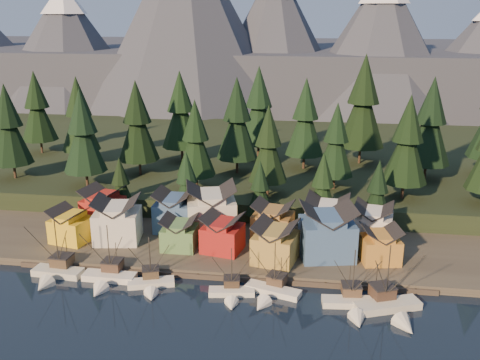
# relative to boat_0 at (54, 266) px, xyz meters

# --- Properties ---
(ground) EXTENTS (500.00, 500.00, 0.00)m
(ground) POSITION_rel_boat_0_xyz_m (31.18, -11.32, -2.55)
(ground) COLOR black
(ground) RESTS_ON ground
(shore_strip) EXTENTS (400.00, 50.00, 1.50)m
(shore_strip) POSITION_rel_boat_0_xyz_m (31.18, 28.68, -1.80)
(shore_strip) COLOR #3A342A
(shore_strip) RESTS_ON ground
(hillside) EXTENTS (420.00, 100.00, 6.00)m
(hillside) POSITION_rel_boat_0_xyz_m (31.18, 78.68, 0.45)
(hillside) COLOR black
(hillside) RESTS_ON ground
(dock) EXTENTS (80.00, 4.00, 1.00)m
(dock) POSITION_rel_boat_0_xyz_m (31.18, 5.18, -2.05)
(dock) COLOR #4D4237
(dock) RESTS_ON ground
(mountain_ridge) EXTENTS (560.00, 190.00, 90.00)m
(mountain_ridge) POSITION_rel_boat_0_xyz_m (26.98, 202.27, 23.51)
(mountain_ridge) COLOR #424655
(mountain_ridge) RESTS_ON ground
(boat_0) EXTENTS (10.11, 10.88, 12.75)m
(boat_0) POSITION_rel_boat_0_xyz_m (0.00, 0.00, 0.00)
(boat_0) COLOR beige
(boat_0) RESTS_ON ground
(boat_1) EXTENTS (10.32, 11.23, 12.12)m
(boat_1) POSITION_rel_boat_0_xyz_m (10.57, -0.40, -0.23)
(boat_1) COLOR silver
(boat_1) RESTS_ON ground
(boat_2) EXTENTS (9.19, 9.67, 10.57)m
(boat_2) POSITION_rel_boat_0_xyz_m (19.35, -1.22, -0.50)
(boat_2) COLOR silver
(boat_2) RESTS_ON ground
(boat_3) EXTENTS (8.71, 9.27, 9.82)m
(boat_3) POSITION_rel_boat_0_xyz_m (34.52, -2.29, -0.68)
(boat_3) COLOR silver
(boat_3) RESTS_ON ground
(boat_4) EXTENTS (10.74, 11.18, 10.85)m
(boat_4) POSITION_rel_boat_0_xyz_m (41.36, -1.02, -0.60)
(boat_4) COLOR silver
(boat_4) RESTS_ON ground
(boat_5) EXTENTS (10.97, 11.77, 11.33)m
(boat_5) POSITION_rel_boat_0_xyz_m (55.79, -3.29, -0.50)
(boat_5) COLOR beige
(boat_5) RESTS_ON ground
(boat_6) EXTENTS (12.14, 12.63, 12.93)m
(boat_6) POSITION_rel_boat_0_xyz_m (61.98, -3.79, -0.16)
(boat_6) COLOR beige
(boat_6) RESTS_ON ground
(house_front_0) EXTENTS (8.83, 8.51, 7.49)m
(house_front_0) POSITION_rel_boat_0_xyz_m (-2.67, 13.55, 2.89)
(house_front_0) COLOR gold
(house_front_0) RESTS_ON shore_strip
(house_front_1) EXTENTS (10.46, 10.15, 9.58)m
(house_front_1) POSITION_rel_boat_0_xyz_m (7.07, 15.32, 3.98)
(house_front_1) COLOR beige
(house_front_1) RESTS_ON shore_strip
(house_front_2) EXTENTS (7.00, 7.06, 6.81)m
(house_front_2) POSITION_rel_boat_0_xyz_m (21.14, 13.41, 2.53)
(house_front_2) COLOR #517D44
(house_front_2) RESTS_ON shore_strip
(house_front_3) EXTENTS (8.95, 8.67, 7.80)m
(house_front_3) POSITION_rel_boat_0_xyz_m (30.15, 13.42, 3.05)
(house_front_3) COLOR maroon
(house_front_3) RESTS_ON shore_strip
(house_front_4) EXTENTS (9.50, 9.99, 8.11)m
(house_front_4) POSITION_rel_boat_0_xyz_m (41.22, 10.12, 3.21)
(house_front_4) COLOR #A4843A
(house_front_4) RESTS_ON shore_strip
(house_front_5) EXTENTS (11.95, 11.23, 10.78)m
(house_front_5) POSITION_rel_boat_0_xyz_m (51.24, 13.65, 4.61)
(house_front_5) COLOR #385986
(house_front_5) RESTS_ON shore_strip
(house_front_6) EXTENTS (8.27, 7.96, 7.16)m
(house_front_6) POSITION_rel_boat_0_xyz_m (61.58, 12.95, 2.71)
(house_front_6) COLOR #B97E2F
(house_front_6) RESTS_ON shore_strip
(house_back_0) EXTENTS (9.60, 9.34, 8.96)m
(house_back_0) POSITION_rel_boat_0_xyz_m (0.78, 23.08, 3.66)
(house_back_0) COLOR maroon
(house_back_0) RESTS_ON shore_strip
(house_back_1) EXTENTS (8.23, 8.33, 9.16)m
(house_back_1) POSITION_rel_boat_0_xyz_m (17.55, 22.80, 3.76)
(house_back_1) COLOR #365380
(house_back_1) RESTS_ON shore_strip
(house_back_2) EXTENTS (12.57, 11.96, 11.11)m
(house_back_2) POSITION_rel_boat_0_xyz_m (26.11, 22.32, 4.79)
(house_back_2) COLOR beige
(house_back_2) RESTS_ON shore_strip
(house_back_3) EXTENTS (9.32, 8.58, 8.35)m
(house_back_3) POSITION_rel_boat_0_xyz_m (39.83, 20.67, 3.34)
(house_back_3) COLOR olive
(house_back_3) RESTS_ON shore_strip
(house_back_4) EXTENTS (9.79, 9.46, 9.78)m
(house_back_4) POSITION_rel_boat_0_xyz_m (51.34, 21.75, 4.09)
(house_back_4) COLOR white
(house_back_4) RESTS_ON shore_strip
(house_back_5) EXTENTS (9.00, 9.08, 8.75)m
(house_back_5) POSITION_rel_boat_0_xyz_m (60.90, 21.64, 3.54)
(house_back_5) COLOR silver
(house_back_5) RESTS_ON shore_strip
(tree_hill_0) EXTENTS (10.83, 10.83, 25.22)m
(tree_hill_0) POSITION_rel_boat_0_xyz_m (-30.82, 40.68, 17.24)
(tree_hill_0) COLOR #332319
(tree_hill_0) RESTS_ON hillside
(tree_hill_1) EXTENTS (10.90, 10.90, 25.38)m
(tree_hill_1) POSITION_rel_boat_0_xyz_m (-18.82, 56.68, 17.33)
(tree_hill_1) COLOR #332319
(tree_hill_1) RESTS_ON hillside
(tree_hill_2) EXTENTS (10.71, 10.71, 24.94)m
(tree_hill_2) POSITION_rel_boat_0_xyz_m (-8.82, 36.68, 17.08)
(tree_hill_2) COLOR #332319
(tree_hill_2) RESTS_ON hillside
(tree_hill_3) EXTENTS (11.01, 11.01, 25.65)m
(tree_hill_3) POSITION_rel_boat_0_xyz_m (1.18, 48.68, 17.47)
(tree_hill_3) COLOR #332319
(tree_hill_3) RESTS_ON hillside
(tree_hill_4) EXTENTS (11.42, 11.42, 26.61)m
(tree_hill_4) POSITION_rel_boat_0_xyz_m (9.18, 63.68, 18.00)
(tree_hill_4) COLOR #332319
(tree_hill_4) RESTS_ON hillside
(tree_hill_5) EXTENTS (9.68, 9.68, 22.56)m
(tree_hill_5) POSITION_rel_boat_0_xyz_m (19.18, 38.68, 15.78)
(tree_hill_5) COLOR #332319
(tree_hill_5) RESTS_ON hillside
(tree_hill_6) EXTENTS (11.30, 11.30, 26.32)m
(tree_hill_6) POSITION_rel_boat_0_xyz_m (27.18, 53.68, 17.84)
(tree_hill_6) COLOR #332319
(tree_hill_6) RESTS_ON hillside
(tree_hill_7) EXTENTS (9.47, 9.47, 22.05)m
(tree_hill_7) POSITION_rel_boat_0_xyz_m (37.18, 36.68, 15.50)
(tree_hill_7) COLOR #332319
(tree_hill_7) RESTS_ON hillside
(tree_hill_8) EXTENTS (10.97, 10.97, 25.55)m
(tree_hill_8) POSITION_rel_boat_0_xyz_m (45.18, 60.68, 17.42)
(tree_hill_8) COLOR #332319
(tree_hill_8) RESTS_ON hillside
(tree_hill_9) EXTENTS (9.36, 9.36, 21.81)m
(tree_hill_9) POSITION_rel_boat_0_xyz_m (53.18, 43.68, 15.37)
(tree_hill_9) COLOR #332319
(tree_hill_9) RESTS_ON hillside
(tree_hill_10) EXTENTS (13.51, 13.51, 31.48)m
(tree_hill_10) POSITION_rel_boat_0_xyz_m (61.18, 68.68, 20.66)
(tree_hill_10) COLOR #332319
(tree_hill_10) RESTS_ON hillside
(tree_hill_11) EXTENTS (10.66, 10.66, 24.84)m
(tree_hill_11) POSITION_rel_boat_0_xyz_m (69.18, 38.68, 17.03)
(tree_hill_11) COLOR #332319
(tree_hill_11) RESTS_ON hillside
(tree_hill_12) EXTENTS (11.64, 11.64, 27.12)m
(tree_hill_12) POSITION_rel_boat_0_xyz_m (77.18, 54.68, 18.28)
(tree_hill_12) COLOR #332319
(tree_hill_12) RESTS_ON hillside
(tree_hill_15) EXTENTS (11.83, 11.83, 27.57)m
(tree_hill_15) POSITION_rel_boat_0_xyz_m (31.18, 70.68, 18.52)
(tree_hill_15) COLOR #332319
(tree_hill_15) RESTS_ON hillside
(tree_hill_16) EXTENTS (10.97, 10.97, 25.56)m
(tree_hill_16) POSITION_rel_boat_0_xyz_m (-36.82, 66.68, 17.42)
(tree_hill_16) COLOR #332319
(tree_hill_16) RESTS_ON hillside
(tree_shore_0) EXTENTS (6.35, 6.35, 14.79)m
(tree_shore_0) POSITION_rel_boat_0_xyz_m (3.18, 28.68, 7.02)
(tree_shore_0) COLOR #332319
(tree_shore_0) RESTS_ON shore_strip
(tree_shore_1) EXTENTS (7.21, 7.21, 16.79)m
(tree_shore_1) POSITION_rel_boat_0_xyz_m (19.18, 28.68, 8.12)
(tree_shore_1) COLOR #332319
(tree_shore_1) RESTS_ON shore_strip
(tree_shore_2) EXTENTS (6.57, 6.57, 15.30)m
(tree_shore_2) POSITION_rel_boat_0_xyz_m (36.18, 28.68, 7.30)
(tree_shore_2) COLOR #332319
(tree_shore_2) RESTS_ON shore_strip
(tree_shore_3) EXTENTS (7.63, 7.63, 17.79)m
(tree_shore_3) POSITION_rel_boat_0_xyz_m (50.18, 28.68, 8.67)
(tree_shore_3) COLOR #332319
(tree_shore_3) RESTS_ON shore_strip
(tree_shore_4) EXTENTS (7.07, 7.07, 16.48)m
(tree_shore_4) POSITION_rel_boat_0_xyz_m (62.18, 28.68, 7.95)
(tree_shore_4) COLOR #332319
(tree_shore_4) RESTS_ON shore_strip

